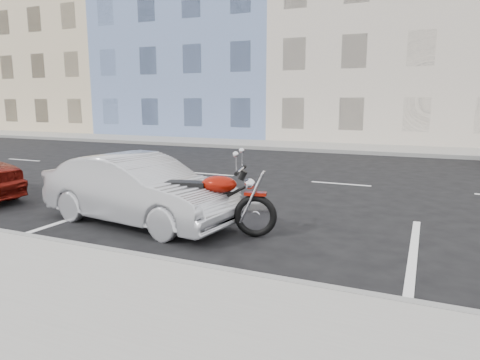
% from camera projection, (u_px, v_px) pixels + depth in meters
% --- Properties ---
extents(ground, '(120.00, 120.00, 0.00)m').
position_uv_depth(ground, '(421.00, 190.00, 10.77)').
color(ground, black).
rests_on(ground, ground).
extents(sidewalk_far, '(80.00, 3.40, 0.15)m').
position_uv_depth(sidewalk_far, '(312.00, 146.00, 20.57)').
color(sidewalk_far, gray).
rests_on(sidewalk_far, ground).
extents(curb_near, '(80.00, 0.12, 0.16)m').
position_uv_depth(curb_near, '(52.00, 244.00, 6.43)').
color(curb_near, gray).
rests_on(curb_near, ground).
extents(curb_far, '(80.00, 0.12, 0.16)m').
position_uv_depth(curb_far, '(303.00, 150.00, 19.04)').
color(curb_far, gray).
rests_on(curb_far, ground).
extents(bldg_far_west, '(12.00, 12.00, 12.00)m').
position_uv_depth(bldg_far_west, '(84.00, 54.00, 34.67)').
color(bldg_far_west, '#CAB590').
rests_on(bldg_far_west, ground).
extents(bldg_blue, '(12.00, 12.00, 13.00)m').
position_uv_depth(bldg_blue, '(216.00, 39.00, 29.83)').
color(bldg_blue, '#647BAA').
rests_on(bldg_blue, ground).
extents(bldg_cream, '(12.00, 12.00, 11.50)m').
position_uv_depth(bldg_cream, '(397.00, 41.00, 25.20)').
color(bldg_cream, beige).
rests_on(bldg_cream, ground).
extents(motorcycle, '(2.20, 0.88, 1.12)m').
position_uv_depth(motorcycle, '(257.00, 207.00, 6.93)').
color(motorcycle, black).
rests_on(motorcycle, ground).
extents(sedan_silver, '(3.94, 1.82, 1.25)m').
position_uv_depth(sedan_silver, '(139.00, 189.00, 7.72)').
color(sedan_silver, '#AAACB2').
rests_on(sedan_silver, ground).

